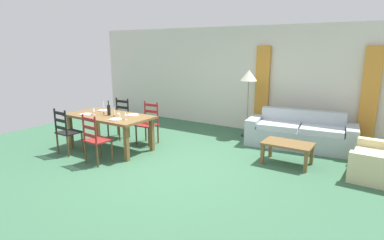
% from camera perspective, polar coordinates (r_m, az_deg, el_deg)
% --- Properties ---
extents(ground_plane, '(9.60, 9.60, 0.02)m').
position_cam_1_polar(ground_plane, '(6.11, -4.71, -7.93)').
color(ground_plane, '#356245').
extents(wall_far, '(9.60, 0.16, 2.70)m').
position_cam_1_polar(wall_far, '(8.59, 8.70, 7.42)').
color(wall_far, silver).
rests_on(wall_far, ground_plane).
extents(curtain_panel_left, '(0.35, 0.08, 2.20)m').
position_cam_1_polar(curtain_panel_left, '(8.24, 12.52, 5.27)').
color(curtain_panel_left, orange).
rests_on(curtain_panel_left, ground_plane).
extents(curtain_panel_right, '(0.35, 0.08, 2.20)m').
position_cam_1_polar(curtain_panel_right, '(7.76, 29.38, 3.42)').
color(curtain_panel_right, orange).
rests_on(curtain_panel_right, ground_plane).
extents(dining_table, '(1.90, 0.96, 0.75)m').
position_cam_1_polar(dining_table, '(7.01, -14.68, 0.19)').
color(dining_table, brown).
rests_on(dining_table, ground_plane).
extents(dining_chair_near_left, '(0.43, 0.42, 0.96)m').
position_cam_1_polar(dining_chair_near_left, '(6.98, -21.71, -1.94)').
color(dining_chair_near_left, black).
rests_on(dining_chair_near_left, ground_plane).
extents(dining_chair_near_right, '(0.45, 0.43, 0.96)m').
position_cam_1_polar(dining_chair_near_right, '(6.22, -17.02, -3.35)').
color(dining_chair_near_right, maroon).
rests_on(dining_chair_near_right, ground_plane).
extents(dining_chair_far_left, '(0.44, 0.42, 0.96)m').
position_cam_1_polar(dining_chair_far_left, '(7.86, -12.95, 0.27)').
color(dining_chair_far_left, black).
rests_on(dining_chair_far_left, ground_plane).
extents(dining_chair_far_right, '(0.44, 0.42, 0.96)m').
position_cam_1_polar(dining_chair_far_right, '(7.27, -7.89, -0.56)').
color(dining_chair_far_right, maroon).
rests_on(dining_chair_far_right, ground_plane).
extents(dinner_plate_near_left, '(0.24, 0.24, 0.02)m').
position_cam_1_polar(dinner_plate_near_left, '(7.17, -18.64, 0.99)').
color(dinner_plate_near_left, white).
rests_on(dinner_plate_near_left, dining_table).
extents(fork_near_left, '(0.02, 0.17, 0.01)m').
position_cam_1_polar(fork_near_left, '(7.29, -19.38, 1.07)').
color(fork_near_left, silver).
rests_on(fork_near_left, dining_table).
extents(dinner_plate_near_right, '(0.24, 0.24, 0.02)m').
position_cam_1_polar(dinner_plate_near_right, '(6.50, -13.65, 0.12)').
color(dinner_plate_near_right, white).
rests_on(dinner_plate_near_right, dining_table).
extents(fork_near_right, '(0.03, 0.17, 0.01)m').
position_cam_1_polar(fork_near_right, '(6.61, -14.55, 0.22)').
color(fork_near_right, silver).
rests_on(fork_near_right, dining_table).
extents(dinner_plate_far_left, '(0.24, 0.24, 0.02)m').
position_cam_1_polar(dinner_plate_far_left, '(7.48, -15.67, 1.68)').
color(dinner_plate_far_left, white).
rests_on(dinner_plate_far_left, dining_table).
extents(fork_far_left, '(0.02, 0.17, 0.01)m').
position_cam_1_polar(fork_far_left, '(7.59, -16.42, 1.75)').
color(fork_far_left, silver).
rests_on(fork_far_left, dining_table).
extents(dinner_plate_far_right, '(0.24, 0.24, 0.02)m').
position_cam_1_polar(dinner_plate_far_right, '(6.85, -10.64, 0.91)').
color(dinner_plate_far_right, white).
rests_on(dinner_plate_far_right, dining_table).
extents(fork_far_right, '(0.02, 0.17, 0.01)m').
position_cam_1_polar(fork_far_right, '(6.95, -11.54, 1.00)').
color(fork_far_right, silver).
rests_on(fork_far_right, dining_table).
extents(wine_bottle, '(0.07, 0.07, 0.32)m').
position_cam_1_polar(wine_bottle, '(6.94, -14.80, 1.79)').
color(wine_bottle, black).
rests_on(wine_bottle, dining_table).
extents(wine_glass_near_left, '(0.06, 0.06, 0.16)m').
position_cam_1_polar(wine_glass_near_left, '(7.10, -17.38, 1.81)').
color(wine_glass_near_left, white).
rests_on(wine_glass_near_left, dining_table).
extents(wine_glass_near_right, '(0.06, 0.06, 0.16)m').
position_cam_1_polar(wine_glass_near_right, '(6.45, -11.98, 1.03)').
color(wine_glass_near_right, white).
rests_on(wine_glass_near_right, dining_table).
extents(coffee_cup_primary, '(0.07, 0.07, 0.09)m').
position_cam_1_polar(coffee_cup_primary, '(6.69, -13.13, 0.82)').
color(coffee_cup_primary, beige).
rests_on(coffee_cup_primary, dining_table).
extents(candle_tall, '(0.05, 0.05, 0.27)m').
position_cam_1_polar(candle_tall, '(7.12, -15.63, 1.69)').
color(candle_tall, '#998C66').
rests_on(candle_tall, dining_table).
extents(candle_short, '(0.05, 0.05, 0.20)m').
position_cam_1_polar(candle_short, '(6.81, -13.85, 1.07)').
color(candle_short, '#998C66').
rests_on(candle_short, dining_table).
extents(couch, '(2.36, 1.07, 0.80)m').
position_cam_1_polar(couch, '(7.39, 18.94, -2.42)').
color(couch, '#A8B3B9').
rests_on(couch, ground_plane).
extents(coffee_table, '(0.90, 0.56, 0.42)m').
position_cam_1_polar(coffee_table, '(6.22, 16.89, -4.53)').
color(coffee_table, brown).
rests_on(coffee_table, ground_plane).
extents(armchair_upholstered, '(0.83, 1.18, 0.72)m').
position_cam_1_polar(armchair_upholstered, '(6.29, 31.24, -6.73)').
color(armchair_upholstered, beige).
rests_on(armchair_upholstered, ground_plane).
extents(standing_lamp, '(0.40, 0.40, 1.64)m').
position_cam_1_polar(standing_lamp, '(7.77, 10.21, 7.22)').
color(standing_lamp, '#332D28').
rests_on(standing_lamp, ground_plane).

